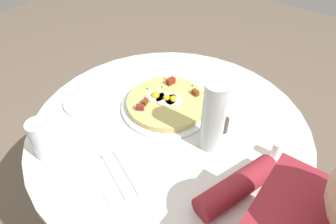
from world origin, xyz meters
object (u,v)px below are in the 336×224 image
(knife, at_px, (116,177))
(fork, at_px, (127,172))
(salt_shaker, at_px, (276,150))
(pizza_plate, at_px, (167,106))
(water_bottle, at_px, (213,117))
(dining_table, at_px, (169,158))
(pepper_shaker, at_px, (224,125))
(breakfast_pizza, at_px, (167,102))
(water_glass, at_px, (42,139))
(bread_plate, at_px, (88,101))

(knife, bearing_deg, fork, -90.00)
(knife, distance_m, salt_shaker, 0.49)
(pizza_plate, distance_m, water_bottle, 0.26)
(dining_table, distance_m, fork, 0.29)
(pizza_plate, distance_m, knife, 0.35)
(salt_shaker, relative_size, pepper_shaker, 1.05)
(breakfast_pizza, relative_size, water_glass, 2.20)
(water_bottle, relative_size, pepper_shaker, 4.36)
(knife, bearing_deg, breakfast_pizza, -55.16)
(pizza_plate, xyz_separation_m, water_bottle, (0.22, -0.06, 0.12))
(fork, distance_m, water_glass, 0.27)
(breakfast_pizza, relative_size, bread_plate, 1.60)
(dining_table, xyz_separation_m, breakfast_pizza, (-0.07, 0.07, 0.20))
(pizza_plate, bearing_deg, water_bottle, -15.78)
(fork, height_order, salt_shaker, salt_shaker)
(water_bottle, bearing_deg, pizza_plate, 164.22)
(knife, bearing_deg, pepper_shaker, -90.65)
(breakfast_pizza, bearing_deg, water_glass, -112.58)
(bread_plate, xyz_separation_m, knife, (0.32, -0.19, 0.00))
(water_bottle, distance_m, pepper_shaker, 0.12)
(dining_table, bearing_deg, water_glass, -125.36)
(water_bottle, relative_size, salt_shaker, 4.14)
(dining_table, distance_m, water_bottle, 0.33)
(fork, distance_m, salt_shaker, 0.46)
(breakfast_pizza, relative_size, water_bottle, 1.19)
(knife, relative_size, pepper_shaker, 3.23)
(dining_table, distance_m, knife, 0.32)
(bread_plate, height_order, fork, bread_plate)
(pepper_shaker, bearing_deg, dining_table, -151.22)
(knife, relative_size, water_glass, 1.37)
(knife, relative_size, salt_shaker, 3.06)
(dining_table, distance_m, pepper_shaker, 0.27)
(bread_plate, bearing_deg, breakfast_pizza, 31.72)
(bread_plate, height_order, water_glass, water_glass)
(dining_table, distance_m, pizza_plate, 0.20)
(pizza_plate, height_order, water_glass, water_glass)
(dining_table, bearing_deg, pepper_shaker, 28.78)
(pizza_plate, bearing_deg, fork, -74.80)
(breakfast_pizza, xyz_separation_m, water_bottle, (0.22, -0.06, 0.10))
(bread_plate, relative_size, water_glass, 1.37)
(pepper_shaker, bearing_deg, salt_shaker, -0.54)
(knife, xyz_separation_m, water_bottle, (0.15, 0.28, 0.12))
(bread_plate, bearing_deg, pizza_plate, 31.53)
(pepper_shaker, bearing_deg, water_glass, -133.41)
(water_glass, distance_m, water_bottle, 0.52)
(bread_plate, distance_m, water_glass, 0.27)
(bread_plate, bearing_deg, salt_shaker, 14.42)
(pizza_plate, distance_m, bread_plate, 0.29)
(breakfast_pizza, distance_m, bread_plate, 0.29)
(water_glass, bearing_deg, salt_shaker, 35.81)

